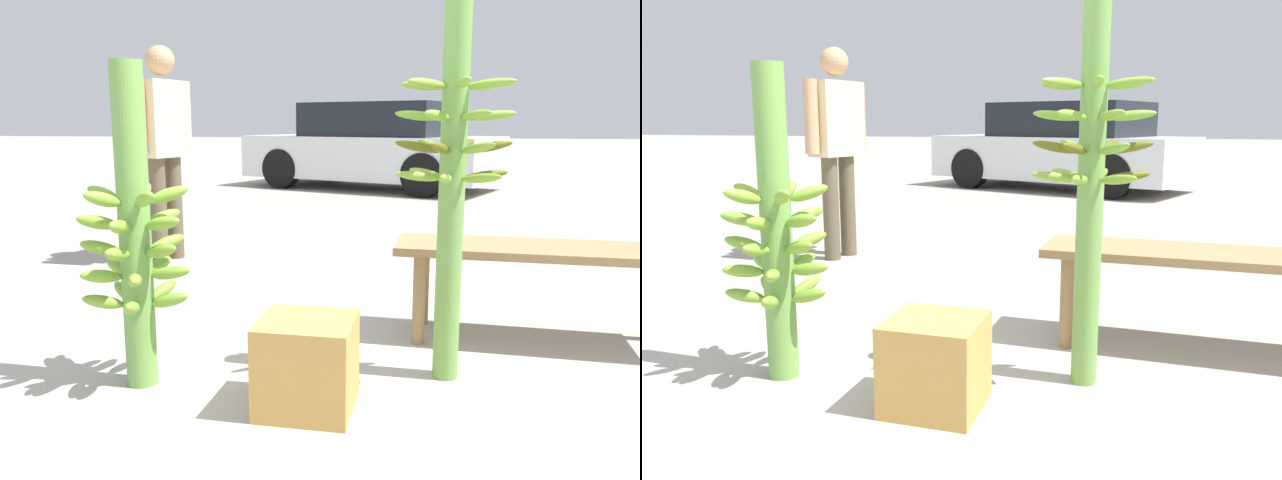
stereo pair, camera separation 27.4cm
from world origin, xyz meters
TOP-DOWN VIEW (x-y plane):
  - ground_plane at (0.00, 0.00)m, footprint 80.00×80.00m
  - banana_stalk_left at (-0.59, 0.08)m, footprint 0.44×0.44m
  - banana_stalk_center at (0.64, 0.39)m, footprint 0.47×0.47m
  - vendor_person at (-1.48, 2.28)m, footprint 0.29×0.66m
  - market_bench at (1.08, 0.91)m, footprint 1.41×0.48m
  - parked_car at (-0.52, 7.95)m, footprint 4.31×3.01m
  - produce_crate at (0.13, -0.01)m, footprint 0.35×0.35m

SIDE VIEW (x-z plane):
  - ground_plane at x=0.00m, z-range 0.00..0.00m
  - produce_crate at x=0.13m, z-range 0.00..0.35m
  - market_bench at x=1.08m, z-range 0.17..0.65m
  - banana_stalk_left at x=-0.59m, z-range -0.03..1.26m
  - parked_car at x=-0.52m, z-range -0.02..1.33m
  - banana_stalk_center at x=0.64m, z-range 0.06..1.62m
  - vendor_person at x=-1.48m, z-range 0.15..1.76m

